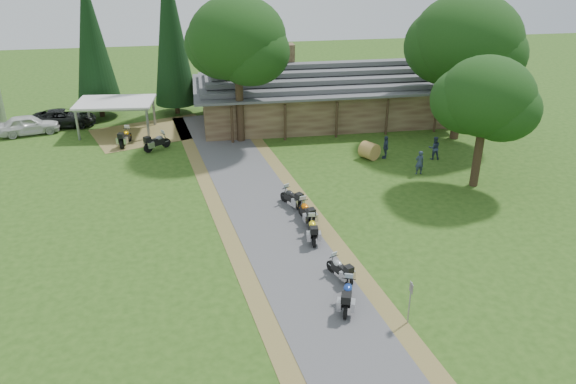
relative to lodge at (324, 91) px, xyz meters
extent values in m
plane|color=#274A15|center=(-6.00, -24.00, -2.45)|extent=(120.00, 120.00, 0.00)
plane|color=#4F4F52|center=(-6.50, -20.00, -2.45)|extent=(51.95, 51.95, 0.00)
imported|color=silver|center=(-23.60, 0.14, -1.49)|extent=(3.76, 6.20, 1.93)
imported|color=black|center=(-21.29, 1.68, -1.39)|extent=(2.50, 5.57, 2.11)
imported|color=#2C3951|center=(3.64, -12.37, -1.50)|extent=(0.55, 0.40, 1.89)
imported|color=#2C3951|center=(5.64, -10.04, -1.48)|extent=(0.60, 0.46, 1.94)
imported|color=#2C3951|center=(2.35, -9.30, -1.49)|extent=(0.59, 0.66, 1.92)
cylinder|color=olive|center=(1.21, -9.22, -1.86)|extent=(1.58, 1.55, 1.19)
cone|color=black|center=(-12.21, 3.88, 4.31)|extent=(3.57, 3.57, 13.52)
cone|color=black|center=(-18.59, 3.99, 3.52)|extent=(3.71, 3.71, 11.94)
camera|label=1|loc=(-10.37, -44.50, 12.24)|focal=35.00mm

